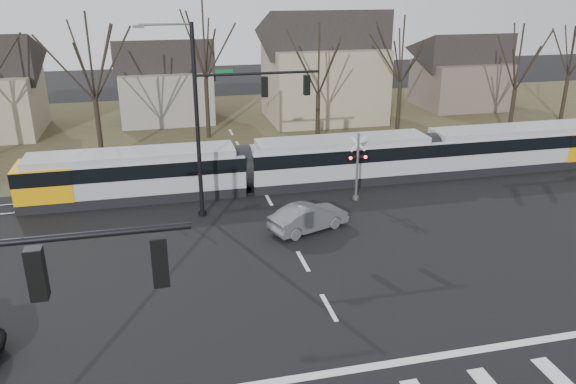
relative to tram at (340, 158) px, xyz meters
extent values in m
plane|color=black|center=(-5.01, -16.00, -1.56)|extent=(140.00, 140.00, 0.00)
cube|color=#38331E|center=(-5.01, 16.00, -1.56)|extent=(140.00, 28.00, 0.01)
cube|color=silver|center=(0.99, -20.00, -1.56)|extent=(0.60, 2.60, 0.01)
cube|color=silver|center=(-5.01, -17.80, -1.56)|extent=(28.00, 0.35, 0.01)
cube|color=silver|center=(-5.01, -14.00, -1.56)|extent=(0.18, 2.00, 0.01)
cube|color=silver|center=(-5.01, -10.00, -1.56)|extent=(0.18, 2.00, 0.01)
cube|color=silver|center=(-5.01, -6.00, -1.56)|extent=(0.18, 2.00, 0.01)
cube|color=silver|center=(-5.01, -2.00, -1.56)|extent=(0.18, 2.00, 0.01)
cube|color=silver|center=(-5.01, 2.00, -1.56)|extent=(0.18, 2.00, 0.01)
cube|color=silver|center=(-5.01, 6.00, -1.56)|extent=(0.18, 2.00, 0.01)
cube|color=silver|center=(-5.01, 10.00, -1.56)|extent=(0.18, 2.00, 0.01)
cube|color=silver|center=(-5.01, 14.00, -1.56)|extent=(0.18, 2.00, 0.01)
cube|color=#59595E|center=(-5.01, -0.90, -1.53)|extent=(90.00, 0.12, 0.06)
cube|color=#59595E|center=(-5.01, 0.50, -1.53)|extent=(90.00, 0.12, 0.06)
cube|color=gray|center=(-12.59, 0.00, -0.13)|extent=(12.76, 2.75, 2.87)
cube|color=black|center=(-12.59, 0.00, 0.45)|extent=(12.78, 2.79, 0.83)
cube|color=#E19B06|center=(-17.40, 0.00, -0.04)|extent=(3.14, 2.81, 1.91)
cube|color=gray|center=(0.17, 0.00, -0.13)|extent=(11.78, 2.75, 2.87)
cube|color=black|center=(0.17, 0.00, 0.45)|extent=(11.80, 2.79, 0.83)
cube|color=gray|center=(12.45, 0.00, -0.13)|extent=(12.76, 2.75, 2.87)
cube|color=black|center=(12.45, 0.00, 0.45)|extent=(12.78, 2.79, 0.83)
cube|color=#E19B06|center=(17.26, 0.00, -0.04)|extent=(3.14, 2.81, 1.91)
imported|color=#54565C|center=(-3.84, -6.71, -0.86)|extent=(4.31, 5.22, 1.39)
cylinder|color=black|center=(-13.76, -22.00, 6.04)|extent=(6.50, 0.14, 0.14)
cube|color=black|center=(-13.43, -22.00, 5.34)|extent=(0.32, 0.32, 1.05)
sphere|color=#FF0C07|center=(-13.43, -22.00, 5.67)|extent=(0.22, 0.22, 0.22)
cube|color=black|center=(-11.16, -22.00, 5.34)|extent=(0.32, 0.32, 1.05)
sphere|color=#FF0C07|center=(-11.16, -22.00, 5.67)|extent=(0.22, 0.22, 0.22)
cylinder|color=black|center=(-9.01, -3.50, 3.54)|extent=(0.22, 0.22, 10.20)
cylinder|color=black|center=(-9.01, -3.50, -1.41)|extent=(0.44, 0.44, 0.30)
cylinder|color=black|center=(-5.76, -3.50, 6.04)|extent=(6.50, 0.14, 0.14)
cube|color=#0C5926|center=(-7.51, -3.50, 6.19)|extent=(0.90, 0.03, 0.22)
cube|color=black|center=(-5.43, -3.50, 5.34)|extent=(0.32, 0.32, 1.05)
sphere|color=#FF0C07|center=(-5.43, -3.50, 5.67)|extent=(0.22, 0.22, 0.22)
cube|color=black|center=(-3.16, -3.50, 5.34)|extent=(0.32, 0.32, 1.05)
sphere|color=#FF0C07|center=(-3.16, -3.50, 5.67)|extent=(0.22, 0.22, 0.22)
cube|color=#59595B|center=(-11.51, -3.50, 8.46)|extent=(0.55, 0.22, 0.14)
cylinder|color=#59595B|center=(-0.01, -3.20, 0.44)|extent=(0.14, 0.14, 4.00)
cylinder|color=#59595B|center=(-0.01, -3.20, -1.46)|extent=(0.36, 0.36, 0.20)
cube|color=silver|center=(-0.01, -3.20, 1.84)|extent=(0.95, 0.04, 0.95)
cube|color=silver|center=(-0.01, -3.20, 1.84)|extent=(0.95, 0.04, 0.95)
cube|color=black|center=(-0.01, -3.20, 1.04)|extent=(1.00, 0.10, 0.12)
sphere|color=#FF0C07|center=(-0.46, -3.28, 1.04)|extent=(0.18, 0.18, 0.18)
sphere|color=#FF0C07|center=(0.44, -3.28, 1.04)|extent=(0.18, 0.18, 0.18)
cube|color=gray|center=(-10.01, 20.00, 0.69)|extent=(8.00, 7.00, 4.50)
cube|color=gray|center=(3.99, 17.00, 1.69)|extent=(10.00, 8.00, 6.50)
cube|color=brown|center=(18.99, 19.00, 0.69)|extent=(8.00, 7.00, 4.50)
camera|label=1|loc=(-10.97, -32.18, 10.52)|focal=35.00mm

